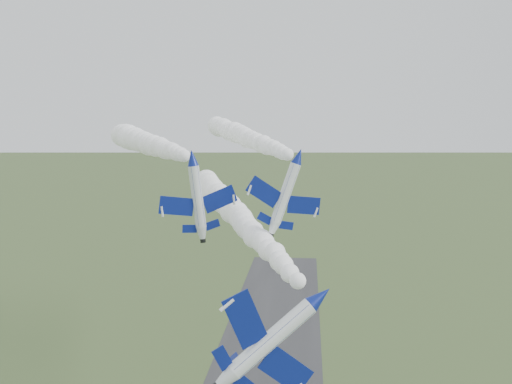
% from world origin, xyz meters
% --- Properties ---
extents(jet_lead, '(8.12, 14.06, 9.64)m').
position_xyz_m(jet_lead, '(9.90, -3.26, 35.55)').
color(jet_lead, white).
extents(smoke_trail_jet_lead, '(33.36, 73.35, 5.32)m').
position_xyz_m(smoke_trail_jet_lead, '(-3.70, 36.72, 37.29)').
color(smoke_trail_jet_lead, white).
extents(jet_pair_left, '(10.76, 12.37, 3.27)m').
position_xyz_m(jet_pair_left, '(-7.11, 19.44, 47.45)').
color(jet_pair_left, white).
extents(smoke_trail_jet_pair_left, '(32.02, 62.45, 5.44)m').
position_xyz_m(smoke_trail_jet_pair_left, '(-22.92, 51.89, 48.21)').
color(smoke_trail_jet_pair_left, white).
extents(jet_pair_right, '(10.07, 12.38, 4.19)m').
position_xyz_m(jet_pair_right, '(7.28, 19.54, 47.71)').
color(jet_pair_right, white).
extents(smoke_trail_jet_pair_right, '(27.06, 72.24, 4.80)m').
position_xyz_m(smoke_trail_jet_pair_right, '(-4.84, 57.99, 49.54)').
color(smoke_trail_jet_pair_right, white).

